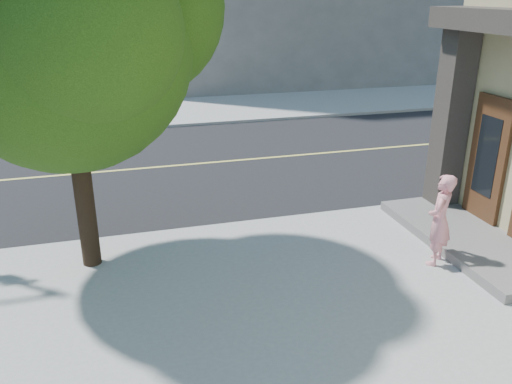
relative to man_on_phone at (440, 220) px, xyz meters
name	(u,v)px	position (x,y,z in m)	size (l,w,h in m)	color
road_ew	(10,180)	(-8.14, 7.18, -0.95)	(140.00, 9.00, 0.01)	black
sidewalk_ne	(286,70)	(5.36, 24.18, -0.90)	(29.00, 25.00, 0.12)	#9A9A98
man_on_phone	(440,220)	(0.00, 0.00, 0.00)	(0.61, 0.40, 1.67)	pink
street_tree	(69,13)	(-5.84, 1.65, 3.43)	(4.98, 4.53, 6.61)	black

